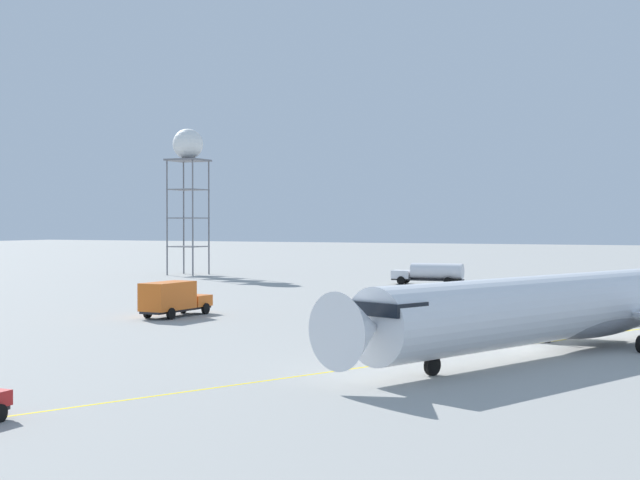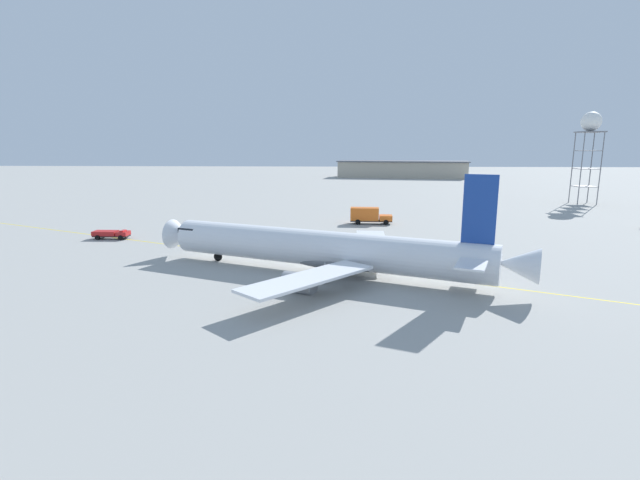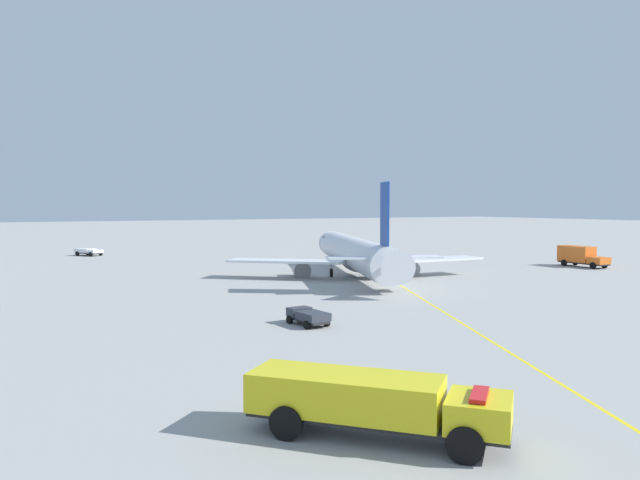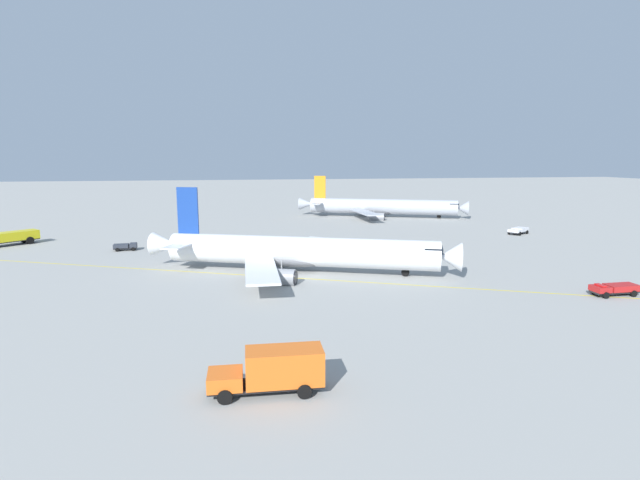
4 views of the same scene
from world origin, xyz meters
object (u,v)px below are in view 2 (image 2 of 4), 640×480
at_px(airliner_main, 326,250).
at_px(radar_tower, 591,128).
at_px(catering_truck_truck, 368,215).
at_px(ops_pickup_truck, 111,234).

height_order(airliner_main, radar_tower, radar_tower).
height_order(airliner_main, catering_truck_truck, airliner_main).
relative_size(airliner_main, ops_pickup_truck, 7.71).
height_order(catering_truck_truck, ops_pickup_truck, catering_truck_truck).
xyz_separation_m(catering_truck_truck, radar_tower, (-57.15, -35.22, 17.53)).
bearing_deg(airliner_main, radar_tower, -110.38).
xyz_separation_m(catering_truck_truck, ops_pickup_truck, (41.74, 17.04, -0.85)).
relative_size(airliner_main, radar_tower, 1.86).
bearing_deg(catering_truck_truck, airliner_main, -98.48).
distance_m(airliner_main, radar_tower, 97.13).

